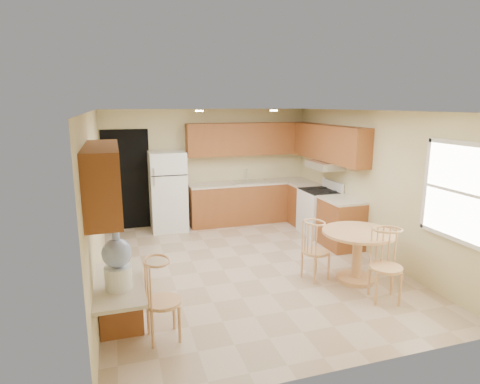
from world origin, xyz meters
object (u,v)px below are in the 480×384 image
object	(u,v)px
stove	(319,212)
chair_table_a	(319,246)
water_crock	(117,263)
chair_table_b	(391,261)
dining_table	(357,248)
chair_desk	(163,295)
refrigerator	(168,191)

from	to	relation	value
stove	chair_table_a	world-z (taller)	stove
water_crock	chair_table_b	bearing A→B (deg)	2.18
chair_table_a	water_crock	size ratio (longest dim) A/B	1.47
dining_table	chair_desk	distance (m)	3.04
chair_desk	water_crock	xyz separation A→B (m)	(-0.45, -0.11, 0.47)
chair_desk	water_crock	world-z (taller)	water_crock
stove	dining_table	xyz separation A→B (m)	(-0.54, -2.16, 0.04)
stove	dining_table	distance (m)	2.22
water_crock	refrigerator	bearing A→B (deg)	76.12
stove	chair_table_a	bearing A→B (deg)	-118.60
chair_desk	dining_table	bearing A→B (deg)	100.89
chair_desk	chair_table_a	bearing A→B (deg)	107.55
chair_table_a	chair_desk	world-z (taller)	chair_desk
chair_table_a	water_crock	distance (m)	3.06
dining_table	water_crock	bearing A→B (deg)	-165.55
stove	water_crock	distance (m)	4.99
chair_table_b	chair_table_a	bearing A→B (deg)	-39.86
refrigerator	chair_table_a	xyz separation A→B (m)	(1.79, -3.21, -0.28)
chair_table_a	dining_table	bearing A→B (deg)	58.80
chair_table_a	refrigerator	bearing A→B (deg)	-165.46
chair_desk	water_crock	distance (m)	0.66
refrigerator	chair_desk	xyz separation A→B (m)	(-0.60, -4.14, -0.25)
refrigerator	stove	world-z (taller)	refrigerator
stove	chair_table_a	size ratio (longest dim) A/B	1.21
refrigerator	chair_table_a	world-z (taller)	refrigerator
refrigerator	chair_table_a	size ratio (longest dim) A/B	1.84
chair_desk	stove	bearing A→B (deg)	126.35
dining_table	refrigerator	bearing A→B (deg)	124.72
dining_table	water_crock	size ratio (longest dim) A/B	1.72
dining_table	chair_desk	size ratio (longest dim) A/B	1.12
refrigerator	dining_table	xyz separation A→B (m)	(2.34, -3.38, -0.32)
stove	water_crock	world-z (taller)	water_crock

